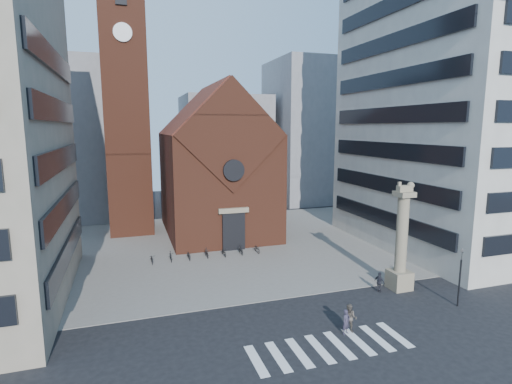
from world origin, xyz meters
The scene contains 21 objects.
ground centered at (0.00, 0.00, 0.00)m, with size 120.00×120.00×0.00m, color black.
piazza centered at (0.00, 19.00, 0.03)m, with size 46.00×30.00×0.05m, color gray.
zebra_crossing centered at (0.55, -3.00, 0.01)m, with size 10.20×3.20×0.01m, color white, non-canonical shape.
church centered at (0.00, 25.04, 7.98)m, with size 12.00×16.65×18.00m.
campanile centered at (-10.00, 28.00, 15.74)m, with size 5.50×5.50×31.20m.
building_right centered at (24.00, 12.00, 16.00)m, with size 18.00×22.00×32.00m, color beige.
bg_block_left centered at (-20.00, 40.00, 11.00)m, with size 16.00×14.00×22.00m, color gray.
bg_block_mid centered at (6.00, 45.00, 9.00)m, with size 14.00×12.00×18.00m, color gray.
bg_block_right centered at (22.00, 42.00, 12.00)m, with size 16.00×14.00×24.00m, color gray.
lion_column centered at (10.01, 3.00, 3.46)m, with size 1.63×1.60×8.68m.
traffic_light centered at (12.00, -1.00, 2.29)m, with size 0.13×0.16×4.30m.
pedestrian_0 centered at (2.24, -1.96, 0.80)m, with size 0.58×0.38×1.60m, color #302B3C.
pedestrian_1 centered at (2.58, -1.82, 0.92)m, with size 0.89×0.70×1.84m, color #504840.
pedestrian_2 centered at (8.13, 2.95, 0.79)m, with size 0.93×0.39×1.59m, color #2A2A32.
scooter_0 centered at (-8.45, 15.29, 0.47)m, with size 0.56×1.59×0.84m, color black.
scooter_1 centered at (-6.70, 15.29, 0.51)m, with size 0.44×1.55×0.93m, color black.
scooter_2 centered at (-4.94, 15.29, 0.47)m, with size 0.56×1.59×0.84m, color black.
scooter_3 centered at (-3.19, 15.29, 0.51)m, with size 0.44×1.55×0.93m, color black.
scooter_4 centered at (-1.44, 15.29, 0.47)m, with size 0.56×1.59×0.84m, color black.
scooter_5 centered at (0.32, 15.29, 0.51)m, with size 0.44×1.55×0.93m, color black.
scooter_6 centered at (2.07, 15.29, 0.47)m, with size 0.56×1.59×0.84m, color black.
Camera 1 is at (-10.32, -22.32, 12.79)m, focal length 28.00 mm.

